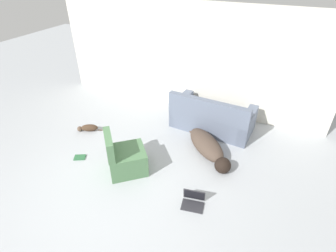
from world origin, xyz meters
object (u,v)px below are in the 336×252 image
laptop_open (193,199)px  book_green (80,157)px  couch (212,118)px  dog (208,147)px  side_chair (125,158)px  cat (88,128)px

laptop_open → book_green: size_ratio=1.50×
couch → book_green: (-2.07, -2.13, -0.27)m
dog → side_chair: 1.67m
couch → laptop_open: (0.38, -2.26, -0.20)m
cat → laptop_open: bearing=134.7°
laptop_open → side_chair: 1.45m
dog → book_green: (-2.28, -1.19, -0.16)m
couch → cat: (-2.53, -1.29, -0.20)m
dog → cat: (-2.74, -0.34, -0.09)m
dog → laptop_open: 1.33m
couch → side_chair: size_ratio=2.03×
couch → book_green: size_ratio=6.99×
side_chair → cat: bearing=22.0°
dog → book_green: dog is taller
cat → dog: bearing=160.3°
cat → laptop_open: size_ratio=1.36×
book_green → dog: bearing=27.5°
couch → side_chair: couch is taller
dog → cat: 2.76m
couch → side_chair: (-1.04, -2.04, -0.00)m
cat → laptop_open: laptop_open is taller
dog → laptop_open: bearing=-38.3°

